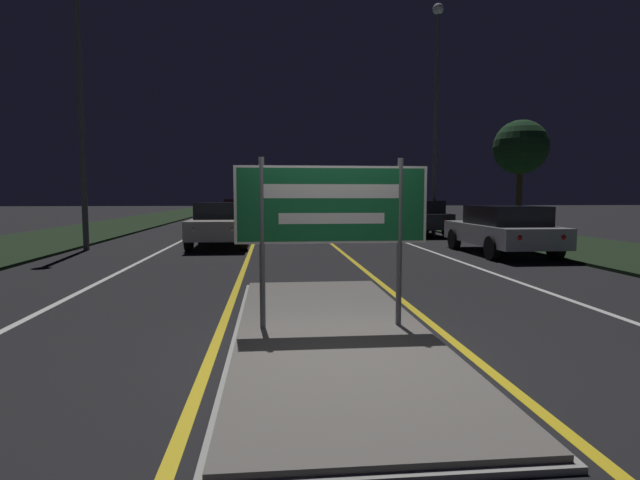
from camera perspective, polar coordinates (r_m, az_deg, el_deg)
ground_plane at (r=5.65m, az=2.30°, el=-12.85°), size 160.00×160.00×0.00m
median_island at (r=6.38m, az=1.32°, el=-10.33°), size 2.44×6.63×0.10m
verge_left at (r=26.85m, az=-24.57°, el=1.01°), size 5.00×100.00×0.08m
verge_right at (r=27.36m, az=16.45°, el=1.33°), size 5.00×100.00×0.08m
centre_line_yellow_left at (r=30.38m, az=-6.79°, el=1.79°), size 0.12×70.00×0.01m
centre_line_yellow_right at (r=30.45m, az=-1.48°, el=1.83°), size 0.12×70.00×0.01m
lane_line_white_left at (r=30.57m, az=-12.03°, el=1.74°), size 0.12×70.00×0.01m
lane_line_white_right at (r=30.77m, az=3.71°, el=1.86°), size 0.12×70.00×0.01m
edge_line_white_left at (r=31.05m, az=-17.55°, el=1.66°), size 0.10×70.00×0.01m
edge_line_white_right at (r=31.39m, az=9.13°, el=1.87°), size 0.10×70.00×0.01m
highway_sign at (r=6.15m, az=1.35°, el=3.40°), size 2.38×0.07×2.10m
streetlight_left_near at (r=17.89m, az=-25.82°, el=16.64°), size 0.44×0.44×9.20m
streetlight_right_near at (r=22.68m, az=13.15°, el=15.58°), size 0.47×0.47×9.79m
car_receding_0 at (r=15.69m, az=20.11°, el=1.21°), size 2.02×4.57×1.44m
car_receding_1 at (r=22.41m, az=11.02°, el=2.63°), size 1.99×4.63×1.53m
car_receding_2 at (r=29.89m, az=7.39°, el=3.12°), size 1.87×4.70×1.36m
car_approaching_0 at (r=17.49m, az=-11.25°, el=1.91°), size 1.93×4.67×1.50m
car_approaching_1 at (r=30.43m, az=-9.19°, el=3.27°), size 2.02×4.65×1.54m
roadside_palm_right at (r=23.10m, az=21.96°, el=9.74°), size 2.29×2.29×4.85m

